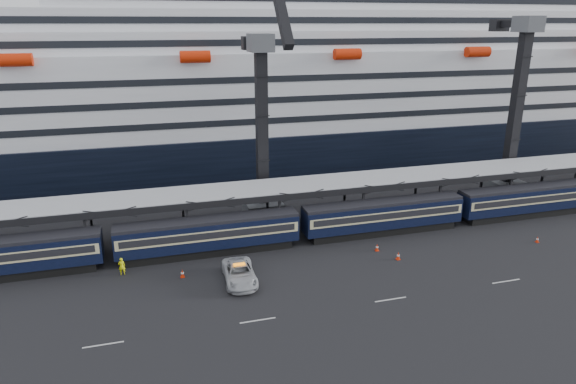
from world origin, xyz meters
name	(u,v)px	position (x,y,z in m)	size (l,w,h in m)	color
ground	(497,261)	(0.00, 0.00, 0.00)	(260.00, 260.00, 0.00)	black
train	(409,212)	(-4.65, 10.00, 2.20)	(133.05, 3.00, 4.05)	black
canopy	(429,175)	(0.00, 14.00, 5.25)	(130.00, 6.25, 5.53)	#A1A5AA
cruise_ship	(331,87)	(-1.08, 45.99, 12.34)	(214.09, 28.84, 34.00)	black
crane_dark_near	(263,123)	(-20.00, 18.59, 11.93)	(4.50, 17.75, 35.08)	#474A4F
crane_dark_mid	(520,100)	(15.00, 17.59, 13.36)	(4.50, 18.24, 39.64)	#474A4F
pickup_truck	(240,273)	(-26.14, 2.95, 0.86)	(2.84, 6.16, 1.71)	#AAADB1
worker	(122,266)	(-36.76, 7.50, 0.89)	(0.65, 0.42, 1.78)	#E8EB0C
traffic_cone_b	(182,273)	(-31.23, 5.35, 0.40)	(0.41, 0.41, 0.82)	red
traffic_cone_c	(398,256)	(-9.56, 3.10, 0.42)	(0.42, 0.42, 0.84)	red
traffic_cone_d	(377,247)	(-10.72, 5.65, 0.39)	(0.40, 0.40, 0.79)	red
traffic_cone_e	(537,239)	(7.35, 2.74, 0.34)	(0.35, 0.35, 0.70)	red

